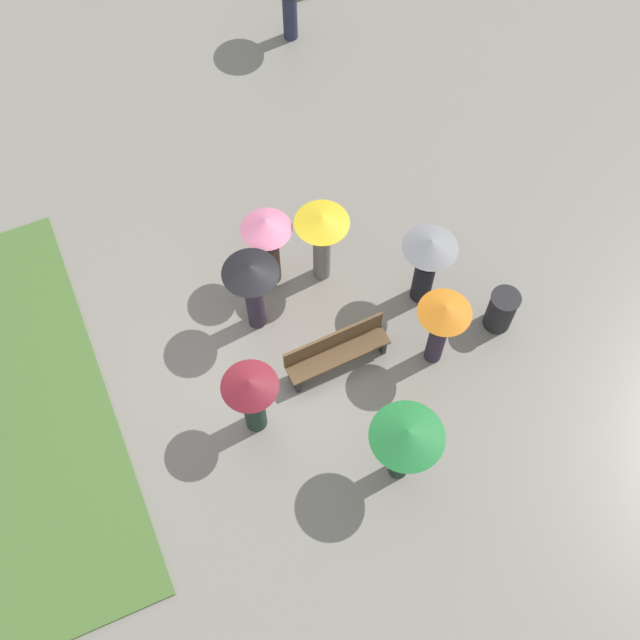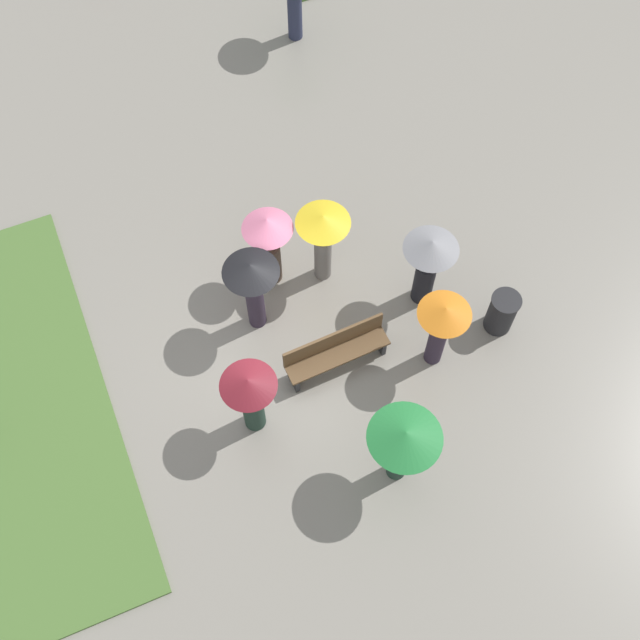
{
  "view_description": "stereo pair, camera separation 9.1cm",
  "coord_description": "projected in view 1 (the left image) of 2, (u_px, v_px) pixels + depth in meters",
  "views": [
    {
      "loc": [
        -1.62,
        -6.13,
        13.16
      ],
      "look_at": [
        1.0,
        -0.12,
        0.76
      ],
      "focal_mm": 45.0,
      "sensor_mm": 36.0,
      "label": 1
    },
    {
      "loc": [
        -1.53,
        -6.16,
        13.16
      ],
      "look_at": [
        1.0,
        -0.12,
        0.76
      ],
      "focal_mm": 45.0,
      "sensor_mm": 36.0,
      "label": 2
    }
  ],
  "objects": [
    {
      "name": "crowd_person_yellow",
      "position": [
        322.0,
        235.0,
        14.2
      ],
      "size": [
        0.98,
        0.98,
        1.88
      ],
      "rotation": [
        0.0,
        0.0,
        6.01
      ],
      "color": "slate",
      "rests_on": "ground_plane"
    },
    {
      "name": "trash_bin",
      "position": [
        501.0,
        310.0,
        14.45
      ],
      "size": [
        0.54,
        0.54,
        0.94
      ],
      "color": "#232326",
      "rests_on": "ground_plane"
    },
    {
      "name": "crowd_person_pink",
      "position": [
        268.0,
        240.0,
        14.23
      ],
      "size": [
        0.91,
        0.91,
        1.88
      ],
      "rotation": [
        0.0,
        0.0,
        0.66
      ],
      "color": "#47382D",
      "rests_on": "ground_plane"
    },
    {
      "name": "ground_plane",
      "position": [
        267.0,
        354.0,
        14.56
      ],
      "size": [
        90.0,
        90.0,
        0.0
      ],
      "primitive_type": "plane",
      "color": "gray"
    },
    {
      "name": "crowd_person_green",
      "position": [
        406.0,
        441.0,
        12.27
      ],
      "size": [
        1.17,
        1.17,
        1.9
      ],
      "rotation": [
        0.0,
        0.0,
        0.13
      ],
      "color": "#1E3328",
      "rests_on": "ground_plane"
    },
    {
      "name": "park_bench",
      "position": [
        336.0,
        350.0,
        14.07
      ],
      "size": [
        1.92,
        0.5,
        0.9
      ],
      "rotation": [
        0.0,
        0.0,
        0.04
      ],
      "color": "brown",
      "rests_on": "ground_plane"
    },
    {
      "name": "crowd_person_black",
      "position": [
        252.0,
        283.0,
        13.65
      ],
      "size": [
        0.98,
        0.98,
        1.96
      ],
      "rotation": [
        0.0,
        0.0,
        1.82
      ],
      "color": "#2D2333",
      "rests_on": "ground_plane"
    },
    {
      "name": "crowd_person_grey",
      "position": [
        427.0,
        260.0,
        14.05
      ],
      "size": [
        0.98,
        0.98,
        1.86
      ],
      "rotation": [
        0.0,
        0.0,
        5.55
      ],
      "color": "black",
      "rests_on": "ground_plane"
    },
    {
      "name": "crowd_person_maroon",
      "position": [
        252.0,
        396.0,
        12.91
      ],
      "size": [
        0.93,
        0.93,
        1.8
      ],
      "rotation": [
        0.0,
        0.0,
        5.29
      ],
      "color": "#1E3328",
      "rests_on": "ground_plane"
    },
    {
      "name": "crowd_person_orange",
      "position": [
        442.0,
        323.0,
        13.42
      ],
      "size": [
        0.91,
        0.91,
        1.84
      ],
      "rotation": [
        0.0,
        0.0,
        3.44
      ],
      "color": "#2D2333",
      "rests_on": "ground_plane"
    }
  ]
}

